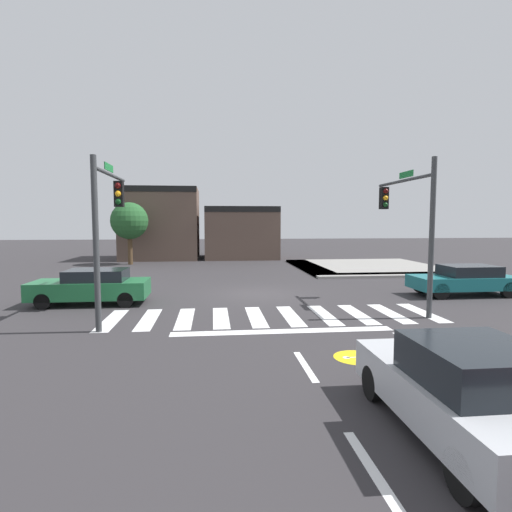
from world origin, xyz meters
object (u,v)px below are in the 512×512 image
traffic_signal_southeast (408,212)px  traffic_signal_southwest (108,212)px  roadside_tree (129,221)px  car_green (92,286)px  car_silver (465,390)px  car_teal (465,280)px

traffic_signal_southeast → traffic_signal_southwest: size_ratio=1.04×
traffic_signal_southeast → roadside_tree: (-13.84, 17.53, -0.35)m
traffic_signal_southwest → car_green: size_ratio=1.17×
roadside_tree → car_silver: bearing=-69.2°
car_silver → roadside_tree: roadside_tree is taller
car_silver → car_green: bearing=37.7°
traffic_signal_southeast → traffic_signal_southwest: traffic_signal_southeast is taller
traffic_signal_southwest → roadside_tree: traffic_signal_southwest is taller
car_silver → car_teal: bearing=-33.2°
car_green → roadside_tree: bearing=-84.4°
traffic_signal_southeast → roadside_tree: traffic_signal_southeast is taller
car_teal → roadside_tree: size_ratio=0.96×
traffic_signal_southeast → car_green: 12.81m
car_green → roadside_tree: 15.92m
traffic_signal_southwest → car_silver: bearing=-139.1°
traffic_signal_southeast → car_teal: traffic_signal_southeast is taller
car_green → traffic_signal_southeast: bearing=171.2°
traffic_signal_southeast → car_teal: size_ratio=1.19×
roadside_tree → traffic_signal_southeast: bearing=-51.7°
traffic_signal_southwest → car_silver: traffic_signal_southwest is taller
traffic_signal_southwest → car_green: traffic_signal_southwest is taller
traffic_signal_southeast → traffic_signal_southwest: (-10.91, -0.94, -0.05)m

